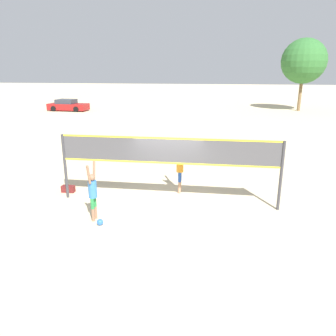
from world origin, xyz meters
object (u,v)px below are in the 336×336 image
player_spiker (93,191)px  volleyball_net (168,156)px  gear_bag (68,189)px  player_blocker (180,166)px  parked_car_near (68,106)px  volleyball (100,222)px  tree_left_cluster (304,61)px

player_spiker → volleyball_net: bearing=-51.8°
gear_bag → volleyball_net: bearing=-7.3°
player_blocker → parked_car_near: 29.92m
volleyball → tree_left_cluster: tree_left_cluster is taller
volleyball → tree_left_cluster: 35.52m
player_spiker → volleyball: bearing=-138.5°
tree_left_cluster → player_spiker: bearing=-112.9°
volleyball_net → gear_bag: size_ratio=15.38×
volleyball_net → gear_bag: volleyball_net is taller
parked_car_near → gear_bag: bearing=-61.7°
volleyball_net → player_spiker: 2.95m
tree_left_cluster → volleyball: bearing=-112.2°
player_spiker → player_blocker: player_blocker is taller
player_spiker → parked_car_near: bearing=26.3°
player_spiker → parked_car_near: 31.21m
volleyball_net → volleyball: (-1.91, -2.12, -1.74)m
player_blocker → parked_car_near: (-16.37, 25.04, -0.53)m
player_spiker → gear_bag: (-1.99, 2.29, -0.90)m
player_spiker → tree_left_cluster: 35.17m
gear_bag → tree_left_cluster: 34.09m
player_blocker → gear_bag: size_ratio=4.14×
player_blocker → tree_left_cluster: size_ratio=0.26×
volleyball → parked_car_near: parked_car_near is taller
gear_bag → parked_car_near: parked_car_near is taller
tree_left_cluster → gear_bag: bearing=-117.6°
player_blocker → gear_bag: player_blocker is taller
player_blocker → parked_car_near: player_blocker is taller
volleyball → tree_left_cluster: size_ratio=0.03×
player_blocker → gear_bag: (-4.53, -0.64, -1.01)m
tree_left_cluster → player_blocker: bearing=-110.7°
player_blocker → volleyball: 4.11m
volleyball → player_blocker: bearing=56.1°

